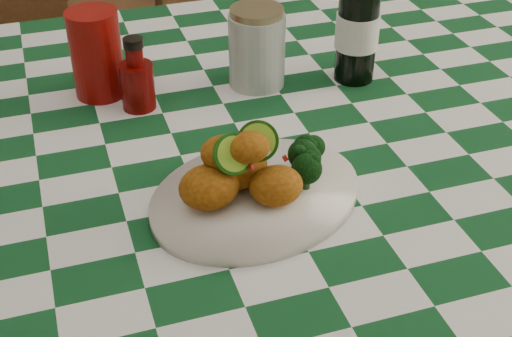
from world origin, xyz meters
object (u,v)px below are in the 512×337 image
object	(u,v)px
wooden_chair_right	(263,79)
plate	(256,196)
dining_table	(238,299)
ketchup_bottle	(136,74)
fried_chicken_pile	(247,163)
beer_bottle	(359,12)
mason_jar	(257,47)
wooden_chair_left	(3,111)
red_tumbler	(96,54)

from	to	relation	value
wooden_chair_right	plate	bearing A→B (deg)	-129.57
dining_table	ketchup_bottle	bearing A→B (deg)	144.32
dining_table	ketchup_bottle	xyz separation A→B (m)	(-0.13, 0.10, 0.45)
dining_table	plate	size ratio (longest dim) A/B	5.48
fried_chicken_pile	beer_bottle	bearing A→B (deg)	45.28
dining_table	fried_chicken_pile	distance (m)	0.51
fried_chicken_pile	beer_bottle	size ratio (longest dim) A/B	0.60
plate	fried_chicken_pile	size ratio (longest dim) A/B	2.03
wooden_chair_right	dining_table	bearing A→B (deg)	-132.37
ketchup_bottle	mason_jar	distance (m)	0.21
fried_chicken_pile	dining_table	bearing A→B (deg)	78.41
mason_jar	wooden_chair_right	xyz separation A→B (m)	(0.22, 0.62, -0.41)
mason_jar	beer_bottle	distance (m)	0.18
fried_chicken_pile	mason_jar	size ratio (longest dim) A/B	1.08
ketchup_bottle	wooden_chair_left	bearing A→B (deg)	112.12
mason_jar	wooden_chair_left	bearing A→B (deg)	127.09
wooden_chair_left	wooden_chair_right	bearing A→B (deg)	-2.77
wooden_chair_left	plate	bearing A→B (deg)	-71.47
red_tumbler	mason_jar	bearing A→B (deg)	-10.00
fried_chicken_pile	wooden_chair_left	bearing A→B (deg)	110.45
fried_chicken_pile	ketchup_bottle	xyz separation A→B (m)	(-0.09, 0.30, -0.00)
plate	beer_bottle	bearing A→B (deg)	46.51
ketchup_bottle	wooden_chair_left	xyz separation A→B (m)	(-0.26, 0.64, -0.38)
red_tumbler	ketchup_bottle	world-z (taller)	red_tumbler
fried_chicken_pile	wooden_chair_right	distance (m)	1.08
plate	red_tumbler	xyz separation A→B (m)	(-0.16, 0.37, 0.07)
mason_jar	fried_chicken_pile	bearing A→B (deg)	-110.07
plate	ketchup_bottle	distance (m)	0.33
red_tumbler	wooden_chair_left	xyz separation A→B (m)	(-0.21, 0.58, -0.39)
ketchup_bottle	mason_jar	xyz separation A→B (m)	(0.21, 0.02, 0.01)
beer_bottle	red_tumbler	bearing A→B (deg)	169.48
ketchup_bottle	wooden_chair_right	bearing A→B (deg)	56.18
ketchup_bottle	mason_jar	bearing A→B (deg)	5.42
fried_chicken_pile	mason_jar	bearing A→B (deg)	69.93
red_tumbler	beer_bottle	bearing A→B (deg)	-10.52
dining_table	red_tumbler	distance (m)	0.53
dining_table	wooden_chair_right	bearing A→B (deg)	68.17
red_tumbler	mason_jar	distance (m)	0.27
dining_table	beer_bottle	xyz separation A→B (m)	(0.24, 0.08, 0.52)
beer_bottle	wooden_chair_left	world-z (taller)	beer_bottle
plate	red_tumbler	distance (m)	0.41
fried_chicken_pile	red_tumbler	world-z (taller)	red_tumbler
ketchup_bottle	wooden_chair_left	distance (m)	0.79
red_tumbler	fried_chicken_pile	bearing A→B (deg)	-68.60
fried_chicken_pile	ketchup_bottle	world-z (taller)	ketchup_bottle
wooden_chair_right	beer_bottle	bearing A→B (deg)	-114.99
red_tumbler	beer_bottle	xyz separation A→B (m)	(0.43, -0.08, 0.05)
beer_bottle	wooden_chair_left	bearing A→B (deg)	134.24
dining_table	wooden_chair_right	size ratio (longest dim) A/B	1.85
plate	beer_bottle	distance (m)	0.42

